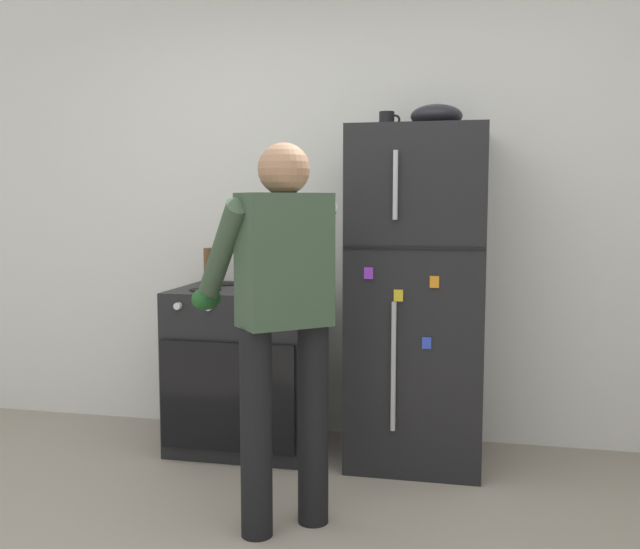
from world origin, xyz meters
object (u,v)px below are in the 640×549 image
object	(u,v)px
mixing_bowl	(436,116)
stove_range	(246,368)
person_cook	(281,302)
red_pot	(271,277)
coffee_mug	(387,121)
pepper_mill	(208,265)
refrigerator	(418,297)

from	to	relation	value
mixing_bowl	stove_range	bearing A→B (deg)	-179.42
stove_range	mixing_bowl	distance (m)	1.70
person_cook	stove_range	bearing A→B (deg)	116.28
red_pot	coffee_mug	distance (m)	1.03
pepper_mill	red_pot	bearing A→B (deg)	-28.52
person_cook	pepper_mill	world-z (taller)	person_cook
stove_range	refrigerator	bearing A→B (deg)	0.61
red_pot	refrigerator	bearing A→B (deg)	3.62
stove_range	coffee_mug	xyz separation A→B (m)	(0.77, 0.06, 1.34)
refrigerator	pepper_mill	size ratio (longest dim) A/B	8.76
red_pot	mixing_bowl	xyz separation A→B (m)	(0.86, 0.05, 0.84)
refrigerator	pepper_mill	xyz separation A→B (m)	(-1.24, 0.20, 0.13)
red_pot	pepper_mill	xyz separation A→B (m)	(-0.46, 0.25, 0.03)
mixing_bowl	pepper_mill	bearing A→B (deg)	171.41
pepper_mill	mixing_bowl	world-z (taller)	mixing_bowl
refrigerator	stove_range	size ratio (longest dim) A/B	1.94
coffee_mug	mixing_bowl	distance (m)	0.26
person_cook	coffee_mug	world-z (taller)	coffee_mug
person_cook	mixing_bowl	distance (m)	1.38
refrigerator	coffee_mug	world-z (taller)	coffee_mug
stove_range	person_cook	bearing A→B (deg)	-63.72
pepper_mill	stove_range	bearing A→B (deg)	-35.04
person_cook	pepper_mill	bearing A→B (deg)	123.68
coffee_mug	mixing_bowl	world-z (taller)	mixing_bowl
stove_range	red_pot	bearing A→B (deg)	-13.92
pepper_mill	coffee_mug	bearing A→B (deg)	-8.00
person_cook	coffee_mug	bearing A→B (deg)	72.56
person_cook	coffee_mug	size ratio (longest dim) A/B	14.28
stove_range	mixing_bowl	bearing A→B (deg)	0.58
mixing_bowl	coffee_mug	bearing A→B (deg)	169.01
red_pot	pepper_mill	distance (m)	0.52
refrigerator	red_pot	bearing A→B (deg)	-176.38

